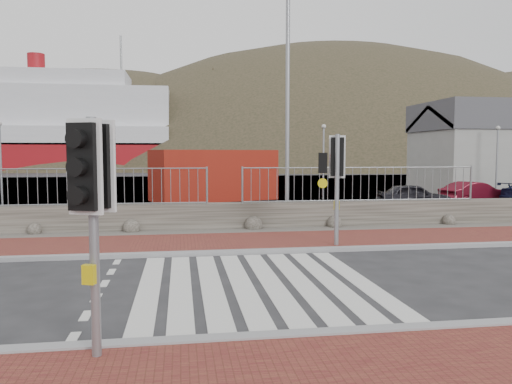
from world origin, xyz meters
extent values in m
plane|color=#28282B|center=(0.00, 0.00, 0.00)|extent=(220.00, 220.00, 0.00)
cube|color=brown|center=(0.00, 4.50, 0.04)|extent=(40.00, 3.00, 0.08)
cube|color=gray|center=(0.00, -3.00, 0.05)|extent=(40.00, 0.25, 0.12)
cube|color=gray|center=(0.00, 3.00, 0.05)|extent=(40.00, 0.25, 0.12)
cube|color=silver|center=(-2.10, 0.00, 0.01)|extent=(0.42, 5.60, 0.01)
cube|color=silver|center=(-1.50, 0.00, 0.01)|extent=(0.42, 5.60, 0.01)
cube|color=silver|center=(-0.90, 0.00, 0.01)|extent=(0.42, 5.60, 0.01)
cube|color=silver|center=(-0.30, 0.00, 0.01)|extent=(0.42, 5.60, 0.01)
cube|color=silver|center=(0.30, 0.00, 0.01)|extent=(0.42, 5.60, 0.01)
cube|color=silver|center=(0.90, 0.00, 0.01)|extent=(0.42, 5.60, 0.01)
cube|color=silver|center=(1.50, 0.00, 0.01)|extent=(0.42, 5.60, 0.01)
cube|color=silver|center=(2.10, 0.00, 0.01)|extent=(0.42, 5.60, 0.01)
cube|color=#59544C|center=(0.00, 6.50, 0.03)|extent=(40.00, 1.50, 0.06)
cube|color=#444038|center=(0.00, 7.30, 0.45)|extent=(40.00, 0.60, 0.90)
cylinder|color=gray|center=(-4.80, 7.15, 2.10)|extent=(8.40, 0.04, 0.04)
cylinder|color=gray|center=(-0.60, 7.15, 1.50)|extent=(0.07, 0.07, 1.20)
cylinder|color=gray|center=(4.80, 7.15, 2.10)|extent=(8.40, 0.04, 0.04)
cylinder|color=gray|center=(0.60, 7.15, 1.50)|extent=(0.07, 0.07, 1.20)
cylinder|color=gray|center=(9.00, 7.15, 1.50)|extent=(0.07, 0.07, 1.20)
cube|color=#4C4C4F|center=(0.00, 27.90, 0.00)|extent=(120.00, 40.00, 0.50)
cube|color=#3F4C54|center=(0.00, 62.90, 0.00)|extent=(220.00, 50.00, 0.05)
cube|color=silver|center=(-18.00, 67.90, 9.00)|extent=(30.00, 12.00, 6.00)
cube|color=silver|center=(-18.00, 67.90, 13.00)|extent=(18.00, 10.00, 2.50)
cylinder|color=maroon|center=(-22.00, 67.90, 15.50)|extent=(2.40, 2.40, 3.00)
cylinder|color=gray|center=(-10.00, 67.90, 17.00)|extent=(0.30, 0.30, 6.00)
ellipsoid|color=#2B2C1A|center=(-15.00, 87.90, -20.00)|extent=(106.40, 68.40, 76.00)
ellipsoid|color=#2B2C1A|center=(30.00, 87.90, -26.00)|extent=(140.00, 90.00, 100.00)
cylinder|color=gray|center=(-2.53, -3.34, 1.52)|extent=(0.12, 0.12, 3.03)
cube|color=gold|center=(-2.53, -3.34, 1.14)|extent=(0.17, 0.14, 0.24)
cube|color=black|center=(-2.53, -3.34, 2.44)|extent=(0.50, 0.40, 1.14)
sphere|color=#0CE53F|center=(-2.53, -3.34, 2.11)|extent=(0.16, 0.16, 0.16)
cylinder|color=gray|center=(2.75, 3.47, 1.56)|extent=(0.12, 0.12, 3.11)
cube|color=gold|center=(2.75, 3.47, 1.17)|extent=(0.17, 0.13, 0.24)
cube|color=black|center=(2.75, 3.47, 2.50)|extent=(0.50, 0.38, 1.17)
sphere|color=red|center=(2.75, 3.47, 2.84)|extent=(0.17, 0.17, 0.17)
cube|color=black|center=(2.37, 3.58, 2.34)|extent=(0.28, 0.24, 0.56)
cylinder|color=gray|center=(2.36, 8.10, 4.28)|extent=(0.15, 0.15, 8.56)
cube|color=#9C2111|center=(0.37, 18.06, 1.39)|extent=(7.22, 4.94, 2.78)
imported|color=black|center=(9.44, 12.53, 0.58)|extent=(3.57, 1.83, 1.16)
imported|color=#580C1A|center=(13.07, 13.32, 0.59)|extent=(3.77, 2.01, 1.18)
camera|label=1|loc=(-1.48, -9.61, 2.60)|focal=35.00mm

